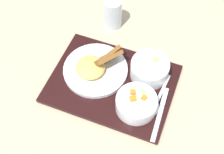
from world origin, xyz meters
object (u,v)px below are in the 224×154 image
(glass_water, at_px, (113,15))
(spoon, at_px, (157,102))
(bowl_salad, at_px, (136,103))
(bowl_soup, at_px, (150,68))
(plate_main, at_px, (96,67))
(knife, at_px, (162,105))

(glass_water, bearing_deg, spoon, 125.00)
(bowl_salad, xyz_separation_m, bowl_soup, (-0.02, -0.13, 0.01))
(plate_main, height_order, knife, plate_main)
(glass_water, bearing_deg, bowl_soup, 129.70)
(spoon, bearing_deg, glass_water, -131.91)
(knife, height_order, spoon, knife)
(bowl_soup, height_order, plate_main, plate_main)
(plate_main, relative_size, knife, 1.16)
(bowl_salad, bearing_deg, glass_water, -65.81)
(bowl_salad, height_order, glass_water, glass_water)
(bowl_soup, relative_size, glass_water, 1.07)
(bowl_salad, height_order, bowl_soup, bowl_soup)
(bowl_salad, bearing_deg, spoon, -152.42)
(bowl_soup, relative_size, knife, 0.68)
(bowl_soup, height_order, glass_water, glass_water)
(bowl_salad, xyz_separation_m, spoon, (-0.06, -0.03, -0.02))
(bowl_soup, bearing_deg, spoon, 113.33)
(spoon, distance_m, glass_water, 0.36)
(plate_main, height_order, spoon, plate_main)
(bowl_soup, relative_size, spoon, 0.76)
(bowl_soup, distance_m, knife, 0.12)
(plate_main, xyz_separation_m, glass_water, (-0.00, -0.22, 0.02))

